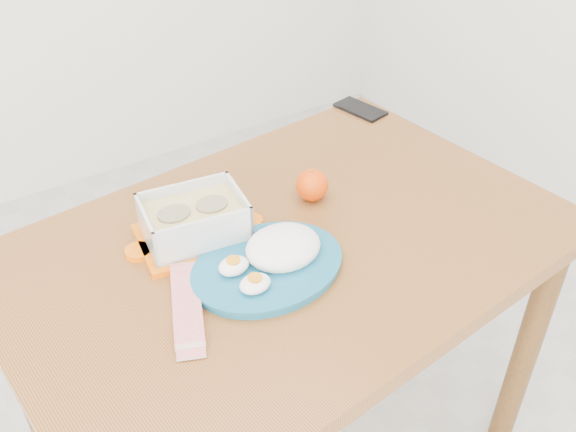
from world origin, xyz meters
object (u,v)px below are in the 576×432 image
food_container (194,221)px  dining_table (288,279)px  orange_fruit (312,185)px  smartphone (360,109)px  rice_plate (273,258)px

food_container → dining_table: bearing=-25.2°
dining_table → orange_fruit: bearing=31.7°
orange_fruit → smartphone: (0.35, 0.27, -0.03)m
food_container → orange_fruit: (0.28, -0.01, -0.01)m
rice_plate → smartphone: 0.69m
dining_table → food_container: size_ratio=4.84×
rice_plate → food_container: bearing=114.8°
smartphone → orange_fruit: bearing=-153.9°
food_container → orange_fruit: food_container is taller
dining_table → food_container: (-0.15, 0.10, 0.15)m
food_container → smartphone: size_ratio=1.78×
dining_table → orange_fruit: orange_fruit is taller
orange_fruit → rice_plate: rice_plate is taller
orange_fruit → smartphone: 0.44m
food_container → smartphone: (0.62, 0.26, -0.04)m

